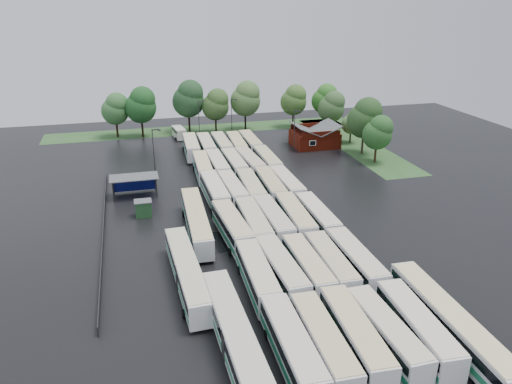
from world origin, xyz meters
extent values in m
plane|color=black|center=(0.00, 0.00, 0.00)|extent=(160.00, 160.00, 0.00)
cube|color=maroon|center=(24.00, 42.80, 1.70)|extent=(10.00, 8.00, 3.40)
cube|color=#4C4F51|center=(21.50, 42.80, 4.30)|extent=(5.07, 8.60, 2.19)
cube|color=#4C4F51|center=(26.50, 42.80, 4.30)|extent=(5.07, 8.60, 2.19)
cube|color=maroon|center=(24.00, 38.80, 3.90)|extent=(9.00, 0.20, 1.20)
cube|color=silver|center=(22.00, 38.75, 2.00)|extent=(1.60, 0.12, 1.20)
cylinder|color=#2D2D30|center=(-20.80, 20.00, 1.70)|extent=(0.16, 0.16, 3.40)
cylinder|color=#2D2D30|center=(-13.60, 20.00, 1.70)|extent=(0.16, 0.16, 3.40)
cylinder|color=#2D2D30|center=(-20.80, 23.20, 1.70)|extent=(0.16, 0.16, 3.40)
cylinder|color=#2D2D30|center=(-13.60, 23.20, 1.70)|extent=(0.16, 0.16, 3.40)
cube|color=#4C4F51|center=(-17.20, 21.60, 3.50)|extent=(8.20, 4.20, 0.15)
cube|color=#0A0F5C|center=(-17.20, 23.50, 1.60)|extent=(7.60, 0.08, 2.60)
cube|color=#1D4B22|center=(-16.20, 12.60, 1.25)|extent=(2.50, 2.00, 2.50)
cube|color=#4C4F51|center=(-16.20, 12.60, 2.56)|extent=(2.70, 2.20, 0.12)
cube|color=#2C5425|center=(2.00, 64.80, 0.01)|extent=(80.00, 10.00, 0.01)
cube|color=#2C5425|center=(34.00, 42.80, 0.01)|extent=(10.00, 50.00, 0.01)
cube|color=#2D2D30|center=(-22.20, 8.00, 0.60)|extent=(0.10, 50.00, 1.20)
cube|color=white|center=(-4.39, -25.88, 2.03)|extent=(2.97, 13.37, 3.05)
cube|color=black|center=(-4.39, -25.88, 2.64)|extent=(3.03, 12.83, 0.98)
cube|color=#11764D|center=(-4.39, -25.88, 1.35)|extent=(3.02, 13.10, 0.67)
cube|color=beige|center=(-4.39, -25.88, 3.61)|extent=(2.85, 12.97, 0.13)
cylinder|color=black|center=(-4.39, -21.61, 0.50)|extent=(2.83, 1.07, 1.07)
cube|color=white|center=(-1.34, -25.98, 1.99)|extent=(3.10, 13.15, 3.00)
cube|color=black|center=(-1.34, -25.98, 2.59)|extent=(3.15, 12.63, 0.96)
cube|color=#1F7552|center=(-1.34, -25.98, 1.33)|extent=(3.15, 12.89, 0.66)
cube|color=beige|center=(-1.34, -25.98, 3.54)|extent=(2.98, 12.75, 0.13)
cylinder|color=black|center=(-1.34, -21.80, 0.49)|extent=(2.78, 1.05, 1.05)
cube|color=white|center=(1.99, -25.79, 2.02)|extent=(3.46, 13.41, 3.04)
cube|color=black|center=(1.99, -25.79, 2.63)|extent=(3.50, 12.88, 0.97)
cube|color=#2E7A55|center=(1.99, -25.79, 1.35)|extent=(3.50, 13.15, 0.67)
cube|color=beige|center=(1.99, -25.79, 3.60)|extent=(3.33, 13.01, 0.13)
cylinder|color=black|center=(1.99, -30.04, 0.50)|extent=(2.82, 1.06, 1.06)
cylinder|color=black|center=(1.99, -21.54, 0.50)|extent=(2.82, 1.06, 1.06)
cube|color=white|center=(5.13, -26.06, 1.93)|extent=(2.95, 12.78, 2.92)
cube|color=black|center=(5.13, -26.06, 2.52)|extent=(3.00, 12.27, 0.93)
cube|color=#178055|center=(5.13, -26.06, 1.29)|extent=(2.99, 12.53, 0.64)
cube|color=beige|center=(5.13, -26.06, 3.45)|extent=(2.83, 12.40, 0.13)
cylinder|color=black|center=(5.13, -30.13, 0.48)|extent=(2.70, 1.02, 1.02)
cylinder|color=black|center=(5.13, -21.99, 0.48)|extent=(2.70, 1.02, 1.02)
cube|color=white|center=(8.47, -26.17, 2.01)|extent=(3.41, 13.34, 3.03)
cube|color=black|center=(8.47, -26.17, 2.62)|extent=(3.45, 12.82, 0.97)
cube|color=#1F7956|center=(8.47, -26.17, 1.34)|extent=(3.45, 13.08, 0.67)
cube|color=beige|center=(8.47, -26.17, 3.58)|extent=(3.28, 12.94, 0.13)
cylinder|color=black|center=(8.47, -30.40, 0.50)|extent=(2.81, 1.06, 1.06)
cylinder|color=black|center=(8.47, -21.94, 0.50)|extent=(2.81, 1.06, 1.06)
cube|color=white|center=(-4.27, -12.60, 1.98)|extent=(3.11, 13.12, 2.99)
cube|color=black|center=(-4.27, -12.60, 2.58)|extent=(3.16, 12.60, 0.96)
cube|color=#17855C|center=(-4.27, -12.60, 1.33)|extent=(3.16, 12.86, 0.66)
cube|color=beige|center=(-4.27, -12.60, 3.53)|extent=(2.99, 12.72, 0.13)
cylinder|color=black|center=(-4.27, -16.77, 0.49)|extent=(2.77, 1.04, 1.04)
cylinder|color=black|center=(-4.27, -8.43, 0.49)|extent=(2.77, 1.04, 1.04)
cube|color=white|center=(-1.21, -12.10, 2.01)|extent=(3.17, 13.27, 3.02)
cube|color=black|center=(-1.21, -12.10, 2.61)|extent=(3.22, 12.74, 0.97)
cube|color=#247C54|center=(-1.21, -12.10, 1.34)|extent=(3.21, 13.01, 0.66)
cube|color=beige|center=(-1.21, -12.10, 3.57)|extent=(3.05, 12.87, 0.13)
cylinder|color=black|center=(-1.21, -16.32, 0.49)|extent=(2.80, 1.05, 1.05)
cylinder|color=black|center=(-1.21, -7.88, 0.49)|extent=(2.80, 1.05, 1.05)
cube|color=white|center=(2.12, -12.24, 1.93)|extent=(2.73, 12.72, 2.91)
cube|color=black|center=(2.12, -12.24, 2.51)|extent=(2.79, 12.21, 0.93)
cube|color=#1E7F54|center=(2.12, -12.24, 1.29)|extent=(2.78, 12.47, 0.64)
cube|color=beige|center=(2.12, -12.24, 3.44)|extent=(2.62, 12.34, 0.13)
cylinder|color=black|center=(2.12, -16.30, 0.48)|extent=(2.70, 1.02, 1.02)
cylinder|color=black|center=(2.12, -8.17, 0.48)|extent=(2.70, 1.02, 1.02)
cube|color=white|center=(5.09, -12.28, 1.94)|extent=(3.02, 12.80, 2.92)
cube|color=black|center=(5.09, -12.28, 2.52)|extent=(3.07, 12.29, 0.93)
cube|color=#1B7C56|center=(5.09, -12.28, 1.29)|extent=(3.07, 12.55, 0.64)
cube|color=beige|center=(5.09, -12.28, 3.45)|extent=(2.91, 12.41, 0.13)
cylinder|color=black|center=(5.09, -16.35, 0.48)|extent=(2.70, 1.02, 1.02)
cylinder|color=black|center=(5.09, -8.21, 0.48)|extent=(2.70, 1.02, 1.02)
cube|color=white|center=(8.34, -12.32, 2.00)|extent=(2.81, 13.14, 3.01)
cube|color=black|center=(8.34, -12.32, 2.60)|extent=(2.87, 12.62, 0.96)
cube|color=#1D7F50|center=(8.34, -12.32, 1.33)|extent=(2.86, 12.88, 0.66)
cube|color=beige|center=(8.34, -12.32, 3.56)|extent=(2.70, 12.75, 0.13)
cylinder|color=black|center=(8.34, -16.52, 0.49)|extent=(2.79, 1.05, 1.05)
cylinder|color=black|center=(8.34, -8.12, 0.49)|extent=(2.79, 1.05, 1.05)
cube|color=white|center=(-4.38, 0.89, 2.04)|extent=(3.48, 13.52, 3.07)
cube|color=black|center=(-4.38, 0.89, 2.65)|extent=(3.52, 12.98, 0.98)
cube|color=#1E7E55|center=(-4.38, 0.89, 1.36)|extent=(3.53, 13.25, 0.67)
cube|color=beige|center=(-4.38, 0.89, 3.63)|extent=(3.35, 13.11, 0.13)
cylinder|color=black|center=(-4.38, -3.40, 0.50)|extent=(2.84, 1.07, 1.07)
cylinder|color=black|center=(-4.38, 5.17, 0.50)|extent=(2.84, 1.07, 1.07)
cube|color=white|center=(-1.17, 1.28, 2.02)|extent=(3.08, 13.33, 3.04)
cube|color=black|center=(-1.17, 1.28, 2.63)|extent=(3.13, 12.80, 0.97)
cube|color=#1A8055|center=(-1.17, 1.28, 1.35)|extent=(3.12, 13.07, 0.67)
cube|color=beige|center=(-1.17, 1.28, 3.59)|extent=(2.96, 12.93, 0.13)
cylinder|color=black|center=(-1.17, -2.96, 0.50)|extent=(2.82, 1.06, 1.06)
cylinder|color=black|center=(-1.17, 5.53, 0.50)|extent=(2.82, 1.06, 1.06)
cube|color=white|center=(1.84, 1.53, 2.00)|extent=(2.83, 13.16, 3.01)
cube|color=black|center=(1.84, 1.53, 2.60)|extent=(2.89, 12.63, 0.96)
cube|color=#168559|center=(1.84, 1.53, 1.34)|extent=(2.89, 12.90, 0.66)
cube|color=beige|center=(1.84, 1.53, 3.56)|extent=(2.72, 12.76, 0.13)
cylinder|color=black|center=(1.84, -2.68, 0.49)|extent=(2.79, 1.05, 1.05)
cylinder|color=black|center=(1.84, 5.73, 0.49)|extent=(2.79, 1.05, 1.05)
cube|color=white|center=(5.19, 1.52, 2.03)|extent=(3.35, 13.46, 3.06)
cube|color=black|center=(5.19, 1.52, 2.64)|extent=(3.40, 12.92, 0.98)
cube|color=#207D56|center=(5.19, 1.52, 1.36)|extent=(3.40, 13.19, 0.67)
cube|color=beige|center=(5.19, 1.52, 3.62)|extent=(3.22, 13.05, 0.13)
cylinder|color=black|center=(5.19, -2.75, 0.50)|extent=(2.84, 1.07, 1.07)
cylinder|color=black|center=(5.19, 5.80, 0.50)|extent=(2.84, 1.07, 1.07)
cube|color=white|center=(8.58, 1.33, 1.95)|extent=(2.79, 12.87, 2.94)
cube|color=black|center=(8.58, 1.33, 2.54)|extent=(2.85, 12.35, 0.94)
cube|color=#227B51|center=(8.58, 1.33, 1.31)|extent=(2.84, 12.61, 0.65)
cube|color=beige|center=(8.58, 1.33, 3.48)|extent=(2.68, 12.48, 0.13)
cylinder|color=black|center=(8.58, -2.78, 0.48)|extent=(2.73, 1.03, 1.03)
cylinder|color=black|center=(8.58, 5.44, 0.48)|extent=(2.73, 1.03, 1.03)
cube|color=white|center=(-4.36, 14.95, 2.03)|extent=(2.90, 13.39, 3.06)
cube|color=black|center=(-4.36, 14.95, 2.64)|extent=(2.96, 12.85, 0.98)
cube|color=#267450|center=(-4.36, 14.95, 1.36)|extent=(2.95, 13.12, 0.67)
cube|color=beige|center=(-4.36, 14.95, 3.62)|extent=(2.79, 12.99, 0.13)
cylinder|color=black|center=(-4.36, 10.67, 0.50)|extent=(2.84, 1.07, 1.07)
cylinder|color=black|center=(-4.36, 19.23, 0.50)|extent=(2.84, 1.07, 1.07)
cube|color=white|center=(-1.33, 15.03, 1.96)|extent=(2.95, 12.92, 2.95)
cube|color=black|center=(-1.33, 15.03, 2.55)|extent=(3.00, 12.41, 0.94)
cube|color=#157750|center=(-1.33, 15.03, 1.31)|extent=(2.99, 12.67, 0.65)
cube|color=beige|center=(-1.33, 15.03, 3.49)|extent=(2.83, 12.54, 0.13)
cylinder|color=black|center=(-1.33, 10.91, 0.48)|extent=(2.74, 1.03, 1.03)
cylinder|color=black|center=(-1.33, 19.15, 0.48)|extent=(2.74, 1.03, 1.03)
cube|color=white|center=(1.81, 14.63, 2.02)|extent=(3.28, 13.37, 3.04)
cube|color=black|center=(1.81, 14.63, 2.63)|extent=(3.33, 12.84, 0.97)
cube|color=#26865D|center=(1.81, 14.63, 1.35)|extent=(3.33, 13.11, 0.67)
cube|color=beige|center=(1.81, 14.63, 3.59)|extent=(3.15, 12.97, 0.13)
cylinder|color=black|center=(1.81, 10.39, 0.50)|extent=(2.82, 1.06, 1.06)
cylinder|color=black|center=(1.81, 18.88, 0.50)|extent=(2.82, 1.06, 1.06)
cube|color=white|center=(5.32, 15.11, 1.98)|extent=(3.20, 13.13, 2.99)
cube|color=black|center=(5.32, 15.11, 2.58)|extent=(3.24, 12.61, 0.96)
cube|color=#228258|center=(5.32, 15.11, 1.33)|extent=(3.24, 12.87, 0.66)
cube|color=#D3BC84|center=(5.32, 15.11, 3.53)|extent=(3.07, 12.73, 0.13)
cylinder|color=black|center=(5.32, 10.94, 0.49)|extent=(2.77, 1.04, 1.04)
cylinder|color=black|center=(5.32, 19.28, 0.49)|extent=(2.77, 1.04, 1.04)
cube|color=white|center=(8.31, 15.12, 1.97)|extent=(2.74, 12.94, 2.96)
cube|color=black|center=(8.31, 15.12, 2.56)|extent=(2.80, 12.42, 0.95)
cube|color=#25805A|center=(8.31, 15.12, 1.31)|extent=(2.79, 12.68, 0.65)
cube|color=beige|center=(8.31, 15.12, 3.50)|extent=(2.63, 12.55, 0.13)
cylinder|color=black|center=(8.31, 10.98, 0.48)|extent=(2.75, 1.03, 1.03)
cylinder|color=black|center=(8.31, 19.25, 0.48)|extent=(2.75, 1.03, 1.03)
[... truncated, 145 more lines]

